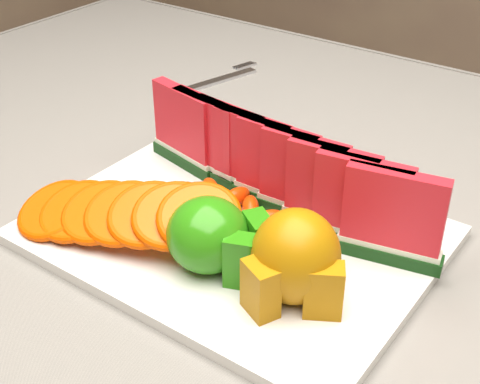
{
  "coord_description": "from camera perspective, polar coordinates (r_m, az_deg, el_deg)",
  "views": [
    {
      "loc": [
        0.32,
        -0.54,
        1.17
      ],
      "look_at": [
        -0.02,
        -0.07,
        0.81
      ],
      "focal_mm": 50.0,
      "sensor_mm": 36.0,
      "label": 1
    }
  ],
  "objects": [
    {
      "name": "table",
      "position": [
        0.82,
        3.99,
        -7.43
      ],
      "size": [
        1.4,
        0.9,
        0.75
      ],
      "color": "#462817",
      "rests_on": "ground"
    },
    {
      "name": "tablecloth",
      "position": [
        0.78,
        4.16,
        -3.88
      ],
      "size": [
        1.53,
        1.03,
        0.2
      ],
      "color": "gray",
      "rests_on": "table"
    },
    {
      "name": "platter",
      "position": [
        0.7,
        -0.51,
        -3.6
      ],
      "size": [
        0.4,
        0.3,
        0.01
      ],
      "color": "silver",
      "rests_on": "tablecloth"
    },
    {
      "name": "apple_cluster",
      "position": [
        0.63,
        -2.14,
        -3.9
      ],
      "size": [
        0.11,
        0.09,
        0.07
      ],
      "color": "#278C1A",
      "rests_on": "platter"
    },
    {
      "name": "pear_cluster",
      "position": [
        0.59,
        4.73,
        -5.85
      ],
      "size": [
        0.1,
        0.1,
        0.09
      ],
      "color": "#A77D1E",
      "rests_on": "platter"
    },
    {
      "name": "fork",
      "position": [
        1.08,
        -2.13,
        9.47
      ],
      "size": [
        0.06,
        0.19,
        0.0
      ],
      "color": "silver",
      "rests_on": "tablecloth"
    },
    {
      "name": "watermelon_row",
      "position": [
        0.71,
        3.14,
        1.91
      ],
      "size": [
        0.39,
        0.07,
        0.1
      ],
      "color": "#0E3B17",
      "rests_on": "platter"
    },
    {
      "name": "orange_fan_front",
      "position": [
        0.68,
        -9.89,
        -1.77
      ],
      "size": [
        0.26,
        0.15,
        0.06
      ],
      "color": "red",
      "rests_on": "platter"
    },
    {
      "name": "orange_fan_back",
      "position": [
        0.8,
        1.94,
        3.22
      ],
      "size": [
        0.24,
        0.1,
        0.04
      ],
      "color": "red",
      "rests_on": "platter"
    },
    {
      "name": "tangerine_segments",
      "position": [
        0.72,
        -0.49,
        -1.03
      ],
      "size": [
        0.14,
        0.07,
        0.02
      ],
      "color": "#DE4F09",
      "rests_on": "platter"
    }
  ]
}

